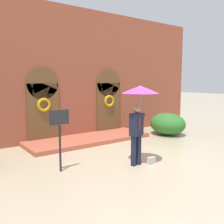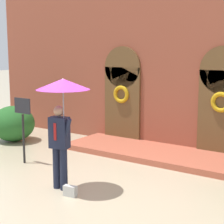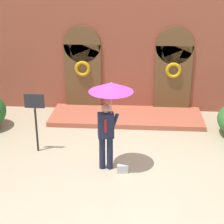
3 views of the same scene
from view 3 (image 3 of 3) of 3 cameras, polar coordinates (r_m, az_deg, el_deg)
name	(u,v)px [view 3 (image 3 of 3)]	position (r m, az deg, el deg)	size (l,w,h in m)	color
ground_plane	(122,162)	(10.25, 1.55, -7.66)	(80.00, 80.00, 0.00)	tan
building_facade	(128,36)	(13.29, 2.51, 11.54)	(14.00, 2.30, 5.60)	brown
person_with_umbrella	(110,100)	(9.17, -0.35, 1.83)	(1.10, 1.10, 2.36)	#191E33
handbag	(123,169)	(9.74, 1.63, -8.65)	(0.28, 0.12, 0.22)	#B7B7B2
sign_post	(35,113)	(10.58, -11.62, -0.18)	(0.56, 0.06, 1.72)	black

